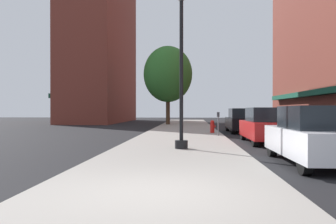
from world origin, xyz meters
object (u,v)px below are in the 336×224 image
Objects in this scene: car_white at (314,136)px; car_black at (242,121)px; lamppost at (181,65)px; parking_meter_near at (218,121)px; tree_near at (168,74)px; car_red at (266,126)px; fire_hydrant at (212,126)px.

car_white is 1.00× the size of car_black.
parking_meter_near is at bearing 73.53° from lamppost.
car_black is at bearing -60.90° from tree_near.
car_red is (0.00, 6.11, 0.00)m from car_white.
fire_hydrant is at bearing -135.87° from car_black.
lamppost is 5.25m from car_white.
fire_hydrant is 13.72m from tree_near.
car_white is at bearing -35.15° from lamppost.
parking_meter_near is (0.17, -2.37, 0.43)m from fire_hydrant.
tree_near is at bearing 119.15° from car_black.
lamppost is at bearing -101.07° from fire_hydrant.
fire_hydrant is at bearing 94.13° from parking_meter_near.
fire_hydrant is 2.41m from parking_meter_near.
car_red reaches higher than fire_hydrant.
car_black reaches higher than parking_meter_near.
tree_near reaches higher than car_red.
car_black is (2.12, 2.05, 0.29)m from fire_hydrant.
lamppost is at bearing -106.47° from parking_meter_near.
lamppost is at bearing 145.99° from car_white.
car_red is (1.95, -2.92, -0.14)m from parking_meter_near.
tree_near is at bearing 106.43° from car_red.
parking_meter_near is at bearing -75.54° from tree_near.
fire_hydrant is 5.71m from car_red.
car_white reaches higher than fire_hydrant.
lamppost reaches higher than car_black.
lamppost is 6.99m from parking_meter_near.
car_white is at bearing -76.40° from tree_near.
car_white is (2.12, -11.41, 0.29)m from fire_hydrant.
lamppost reaches higher than parking_meter_near.
fire_hydrant is at bearing -73.65° from tree_near.
car_black is at bearing 66.21° from parking_meter_near.
car_white is 13.46m from car_black.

